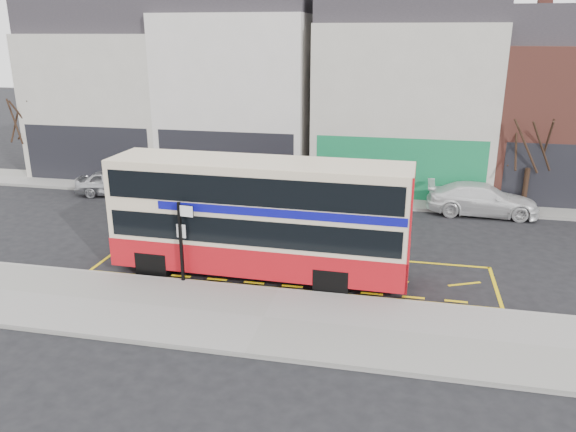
% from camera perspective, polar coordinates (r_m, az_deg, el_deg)
% --- Properties ---
extents(ground, '(120.00, 120.00, 0.00)m').
position_cam_1_polar(ground, '(18.82, -0.71, -7.33)').
color(ground, black).
rests_on(ground, ground).
extents(pavement, '(40.00, 4.00, 0.15)m').
position_cam_1_polar(pavement, '(16.79, -2.47, -10.40)').
color(pavement, gray).
rests_on(pavement, ground).
extents(kerb, '(40.00, 0.15, 0.15)m').
position_cam_1_polar(kerb, '(18.46, -0.97, -7.61)').
color(kerb, gray).
rests_on(kerb, ground).
extents(far_pavement, '(50.00, 3.00, 0.15)m').
position_cam_1_polar(far_pavement, '(28.95, 4.10, 2.05)').
color(far_pavement, gray).
rests_on(far_pavement, ground).
extents(road_markings, '(14.00, 3.40, 0.01)m').
position_cam_1_polar(road_markings, '(20.24, 0.30, -5.40)').
color(road_markings, '#E0BE0B').
rests_on(road_markings, ground).
extents(terrace_far_left, '(8.00, 8.01, 10.80)m').
position_cam_1_polar(terrace_far_left, '(36.11, -16.96, 12.23)').
color(terrace_far_left, beige).
rests_on(terrace_far_left, ground).
extents(terrace_left, '(8.00, 8.01, 11.80)m').
position_cam_1_polar(terrace_left, '(32.99, -4.42, 13.32)').
color(terrace_left, silver).
rests_on(terrace_left, ground).
extents(terrace_green_shop, '(9.00, 8.01, 11.30)m').
position_cam_1_polar(terrace_green_shop, '(31.69, 11.79, 12.34)').
color(terrace_green_shop, beige).
rests_on(terrace_green_shop, ground).
extents(double_decker_bus, '(10.23, 2.58, 4.06)m').
position_cam_1_polar(double_decker_bus, '(19.11, -2.85, -0.03)').
color(double_decker_bus, beige).
rests_on(double_decker_bus, ground).
extents(bus_stop_post, '(0.68, 0.16, 2.75)m').
position_cam_1_polar(bus_stop_post, '(18.70, -10.70, -1.80)').
color(bus_stop_post, black).
rests_on(bus_stop_post, pavement).
extents(car_silver, '(4.06, 2.14, 1.32)m').
position_cam_1_polar(car_silver, '(30.47, -17.22, 3.23)').
color(car_silver, '#ABACB0').
rests_on(car_silver, ground).
extents(car_grey, '(3.87, 1.91, 1.22)m').
position_cam_1_polar(car_grey, '(27.67, -0.59, 2.49)').
color(car_grey, '#37393E').
rests_on(car_grey, ground).
extents(car_white, '(5.03, 2.11, 1.45)m').
position_cam_1_polar(car_white, '(27.51, 19.11, 1.62)').
color(car_white, white).
rests_on(car_white, ground).
extents(street_tree_left, '(2.68, 2.68, 5.79)m').
position_cam_1_polar(street_tree_left, '(35.62, -25.14, 9.83)').
color(street_tree_left, black).
rests_on(street_tree_left, ground).
extents(street_tree_right, '(2.58, 2.58, 5.58)m').
position_cam_1_polar(street_tree_right, '(28.24, 23.63, 7.93)').
color(street_tree_right, black).
rests_on(street_tree_right, ground).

